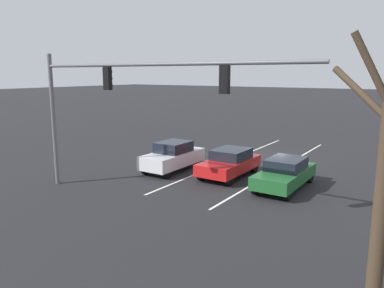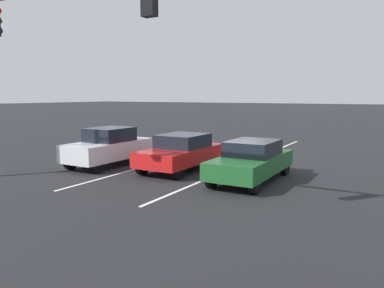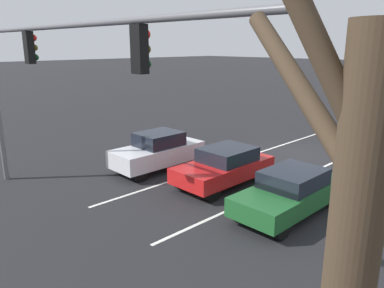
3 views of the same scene
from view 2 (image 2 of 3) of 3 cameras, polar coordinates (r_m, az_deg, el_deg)
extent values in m
plane|color=black|center=(20.31, 6.89, -1.14)|extent=(240.00, 240.00, 0.00)
cube|color=silver|center=(17.54, 8.97, -2.51)|extent=(0.12, 16.69, 0.01)
cube|color=silver|center=(18.98, -0.58, -1.67)|extent=(0.12, 16.69, 0.01)
cube|color=red|center=(15.06, -1.79, -1.68)|extent=(1.86, 4.09, 0.59)
cube|color=black|center=(15.17, -1.38, 0.51)|extent=(1.64, 1.97, 0.53)
cube|color=red|center=(16.47, 3.80, -0.39)|extent=(0.24, 0.06, 0.12)
cube|color=red|center=(17.08, -0.13, -0.09)|extent=(0.24, 0.06, 0.12)
cylinder|color=black|center=(13.48, -2.15, -4.05)|extent=(0.22, 0.66, 0.66)
cylinder|color=black|center=(14.37, -7.59, -3.38)|extent=(0.22, 0.66, 0.66)
cylinder|color=black|center=(16.00, 3.42, -2.22)|extent=(0.22, 0.66, 0.66)
cylinder|color=black|center=(16.76, -1.49, -1.77)|extent=(0.22, 0.66, 0.66)
cube|color=silver|center=(16.47, -12.56, -0.85)|extent=(1.72, 4.08, 0.72)
cube|color=black|center=(16.46, -12.42, 1.44)|extent=(1.51, 1.83, 0.58)
cube|color=red|center=(17.60, -6.74, 0.40)|extent=(0.24, 0.06, 0.12)
cube|color=red|center=(18.34, -9.77, 0.62)|extent=(0.24, 0.06, 0.12)
cylinder|color=black|center=(14.98, -14.22, -3.11)|extent=(0.22, 0.65, 0.65)
cylinder|color=black|center=(16.02, -17.99, -2.57)|extent=(0.22, 0.65, 0.65)
cylinder|color=black|center=(17.17, -7.43, -1.61)|extent=(0.22, 0.65, 0.65)
cylinder|color=black|center=(18.08, -11.12, -1.23)|extent=(0.22, 0.65, 0.65)
cube|color=#1E5928|center=(13.35, 9.03, -3.01)|extent=(1.75, 4.37, 0.59)
cube|color=black|center=(13.37, 9.27, -0.58)|extent=(1.54, 2.00, 0.52)
cube|color=red|center=(15.14, 14.10, -1.34)|extent=(0.24, 0.06, 0.12)
cube|color=red|center=(15.51, 9.74, -1.01)|extent=(0.24, 0.06, 0.12)
cylinder|color=black|center=(11.67, 9.60, -6.01)|extent=(0.22, 0.63, 0.63)
cylinder|color=black|center=(12.25, 3.01, -5.28)|extent=(0.22, 0.63, 0.63)
cylinder|color=black|center=(14.68, 13.98, -3.35)|extent=(0.22, 0.63, 0.63)
cylinder|color=black|center=(15.14, 8.54, -2.89)|extent=(0.22, 0.63, 0.63)
sphere|color=#0A3814|center=(8.78, -5.86, 19.76)|extent=(0.20, 0.20, 0.20)
camera|label=1|loc=(5.16, -165.46, 20.17)|focal=35.00mm
camera|label=3|loc=(3.44, 62.76, 44.61)|focal=35.00mm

